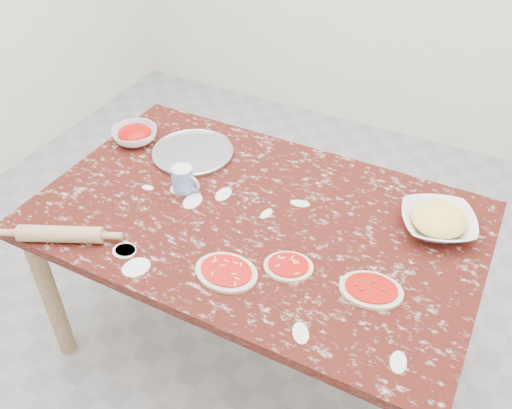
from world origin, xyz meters
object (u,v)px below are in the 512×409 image
object	(u,v)px
flour_mug	(183,179)
rolling_pin	(60,234)
cheese_bowl	(438,223)
worktable	(256,232)
sauce_bowl	(135,135)
pizza_tray	(193,153)

from	to	relation	value
flour_mug	rolling_pin	world-z (taller)	flour_mug
cheese_bowl	worktable	bearing A→B (deg)	-159.35
sauce_bowl	worktable	bearing A→B (deg)	-15.68
worktable	cheese_bowl	size ratio (longest dim) A/B	6.30
pizza_tray	sauce_bowl	bearing A→B (deg)	-173.79
worktable	rolling_pin	distance (m)	0.69
worktable	sauce_bowl	bearing A→B (deg)	164.32
sauce_bowl	rolling_pin	bearing A→B (deg)	-75.98
sauce_bowl	flour_mug	size ratio (longest dim) A/B	1.51
sauce_bowl	rolling_pin	world-z (taller)	sauce_bowl
flour_mug	rolling_pin	bearing A→B (deg)	-116.62
worktable	flour_mug	size ratio (longest dim) A/B	12.71
pizza_tray	sauce_bowl	size ratio (longest dim) A/B	1.74
pizza_tray	flour_mug	world-z (taller)	flour_mug
flour_mug	cheese_bowl	bearing A→B (deg)	13.53
pizza_tray	sauce_bowl	world-z (taller)	sauce_bowl
sauce_bowl	cheese_bowl	world-z (taller)	cheese_bowl
sauce_bowl	cheese_bowl	bearing A→B (deg)	1.47
worktable	pizza_tray	xyz separation A→B (m)	(-0.41, 0.22, 0.09)
pizza_tray	worktable	bearing A→B (deg)	-28.21
worktable	rolling_pin	bearing A→B (deg)	-141.14
cheese_bowl	flour_mug	world-z (taller)	flour_mug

